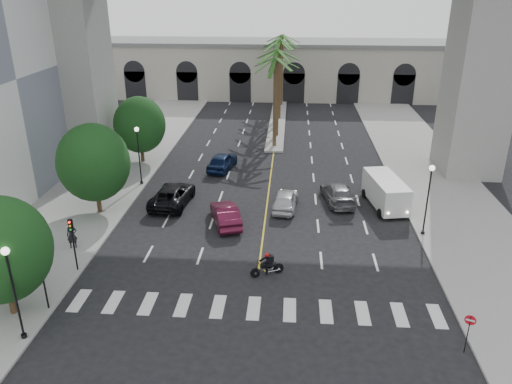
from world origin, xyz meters
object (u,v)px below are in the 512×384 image
Objects in this scene: car_c at (172,195)px; car_a at (285,200)px; car_b at (225,214)px; pedestrian_b at (37,245)px; lamp_post_right at (428,194)px; lamp_post_left_near at (13,286)px; car_d at (338,193)px; car_e at (222,161)px; do_not_enter_sign at (469,326)px; motorcycle_rider at (268,265)px; cargo_van at (386,191)px; lamp_post_left_far at (139,151)px; traffic_signal_far at (72,236)px; traffic_signal_near at (42,271)px; pedestrian_a at (72,235)px.

car_a is at bearing -176.53° from car_c.
pedestrian_b reaches higher than car_b.
lamp_post_right is 19.67m from car_c.
lamp_post_left_near is 25.40m from car_d.
lamp_post_right reaches higher than car_d.
lamp_post_left_near reaches higher than car_b.
car_e is 20.26m from pedestrian_b.
motorcycle_rider is at bearing 170.60° from do_not_enter_sign.
cargo_van is (-1.93, 4.85, -1.87)m from lamp_post_right.
lamp_post_left_far reaches higher than car_c.
cargo_van is at bearing 28.64° from traffic_signal_far.
do_not_enter_sign is (4.80, -17.90, 0.82)m from car_d.
cargo_van is at bearing -172.80° from car_c.
pedestrian_b is at bearing 71.57° from car_e.
car_a is 0.77× the size of car_c.
car_e is (-16.15, 12.59, -2.39)m from lamp_post_right.
car_a is at bearing 158.44° from lamp_post_right.
lamp_post_right is at bearing 158.74° from car_b.
motorcycle_rider is 0.34× the size of cargo_van.
traffic_signal_near is 2.00× the size of pedestrian_b.
traffic_signal_near is 1.97× the size of pedestrian_a.
traffic_signal_near is 0.76× the size of car_b.
traffic_signal_far is at bearing 90.00° from traffic_signal_near.
lamp_post_left_near reaches higher than pedestrian_a.
traffic_signal_far reaches higher than motorcycle_rider.
traffic_signal_near is at bearing -161.77° from do_not_enter_sign.
car_a is 2.05× the size of do_not_enter_sign.
car_e reaches higher than car_b.
traffic_signal_far is at bearing -89.60° from lamp_post_left_far.
car_b is at bearing 68.61° from pedestrian_b.
pedestrian_a is (-18.48, -9.30, 0.30)m from car_d.
car_c is 24.59m from do_not_enter_sign.
car_b is 12.99m from pedestrian_b.
traffic_signal_far is (0.10, -14.50, -0.71)m from lamp_post_left_far.
car_e is at bearing -41.94° from car_d.
motorcycle_rider is (-10.78, -6.01, -2.51)m from lamp_post_right.
car_e is (-5.37, 18.60, 0.12)m from motorcycle_rider.
lamp_post_left_far is 2.63× the size of motorcycle_rider.
do_not_enter_sign is (9.95, -6.32, 0.88)m from motorcycle_rider.
lamp_post_left_near is 1.47× the size of traffic_signal_near.
car_a is at bearing 135.76° from car_e.
cargo_van is at bearing 40.53° from lamp_post_left_near.
motorcycle_rider is at bearing 37.75° from pedestrian_b.
lamp_post_right is at bearing -12.89° from pedestrian_a.
lamp_post_left_near reaches higher than traffic_signal_far.
pedestrian_b is at bearing 35.81° from car_a.
car_b is 2.62× the size of pedestrian_b.
car_c is at bearing 104.88° from motorcycle_rider.
traffic_signal_far is at bearing -171.91° from do_not_enter_sign.
car_d is (17.16, 18.56, -2.45)m from lamp_post_left_near.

